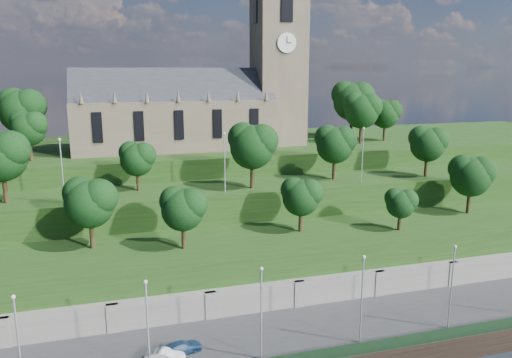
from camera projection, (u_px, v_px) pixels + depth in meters
name	position (u px, v px, depth m)	size (l,w,h in m)	color
promenade	(270.00, 345.00, 49.80)	(160.00, 12.00, 2.00)	#2D2D30
retaining_wall	(254.00, 305.00, 55.07)	(160.00, 2.10, 5.00)	slate
embankment_lower	(240.00, 271.00, 60.40)	(160.00, 12.00, 8.00)	#1A3812
embankment_upper	(221.00, 228.00, 70.28)	(160.00, 10.00, 12.00)	#1A3812
hilltop	(196.00, 185.00, 89.64)	(160.00, 32.00, 15.00)	#1A3812
church	(203.00, 102.00, 82.80)	(38.60, 12.35, 27.60)	brown
trees_lower	(252.00, 196.00, 59.35)	(67.81, 9.10, 8.30)	black
trees_upper	(229.00, 147.00, 67.05)	(64.20, 8.22, 9.02)	black
trees_hilltop	(189.00, 108.00, 81.68)	(76.22, 16.00, 10.67)	black
lamp_posts_promenade	(261.00, 307.00, 44.64)	(60.36, 0.36, 8.99)	#B2B2B7
lamp_posts_upper	(225.00, 158.00, 65.15)	(40.36, 0.36, 7.95)	#B2B2B7
car_middle	(165.00, 356.00, 45.13)	(1.23, 3.52, 1.16)	silver
car_right	(182.00, 347.00, 46.56)	(1.58, 3.88, 1.13)	navy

